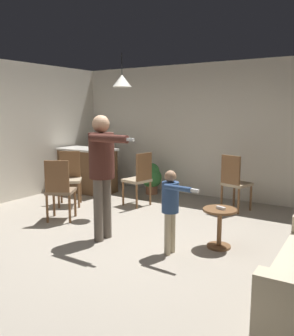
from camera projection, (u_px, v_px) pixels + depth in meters
ground at (118, 243)px, 4.85m from camera, size 7.68×7.68×0.00m
wall_back at (214, 131)px, 7.28m from camera, size 6.40×0.10×2.70m
kitchen_counter at (87, 170)px, 7.84m from camera, size 1.26×0.66×0.95m
side_table_by_couch at (220, 223)px, 4.65m from camera, size 0.44×0.44×0.52m
person_adult at (102, 164)px, 4.83m from camera, size 0.84×0.50×1.71m
person_child at (171, 203)px, 4.39m from camera, size 0.55×0.33×1.05m
dining_chair_by_counter at (59, 188)px, 5.74m from camera, size 0.58×0.58×1.00m
dining_chair_near_wall at (234, 181)px, 6.31m from camera, size 0.52×0.52×1.00m
dining_chair_centre_back at (70, 176)px, 6.76m from camera, size 0.59×0.59×1.00m
dining_chair_spare at (139, 177)px, 6.65m from camera, size 0.49×0.49×1.00m
potted_plant_corner at (152, 177)px, 7.64m from camera, size 0.43×0.43×0.66m
spare_remote_on_table at (221, 208)px, 4.59m from camera, size 0.13×0.08×0.04m
ceiling_light_pendant at (122, 81)px, 5.98m from camera, size 0.32×0.32×0.55m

